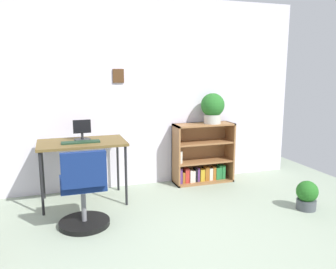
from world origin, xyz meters
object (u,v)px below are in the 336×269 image
at_px(bookshelf_low, 201,156).
at_px(potted_plant_on_shelf, 213,107).
at_px(monitor, 82,131).
at_px(desk, 82,146).
at_px(office_chair, 84,194).
at_px(potted_plant_floor, 307,195).
at_px(keyboard, 81,142).

relative_size(bookshelf_low, potted_plant_on_shelf, 2.01).
xyz_separation_m(monitor, bookshelf_low, (1.66, 0.18, -0.49)).
distance_m(desk, monitor, 0.19).
bearing_deg(monitor, desk, -100.08).
xyz_separation_m(bookshelf_low, potted_plant_on_shelf, (0.13, -0.05, 0.71)).
bearing_deg(office_chair, potted_plant_on_shelf, 27.02).
distance_m(office_chair, bookshelf_low, 2.00).
bearing_deg(potted_plant_floor, bookshelf_low, 119.06).
bearing_deg(desk, monitor, 79.92).
relative_size(desk, potted_plant_floor, 3.00).
bearing_deg(keyboard, monitor, 78.14).
bearing_deg(potted_plant_on_shelf, bookshelf_low, 157.63).
height_order(desk, keyboard, keyboard).
xyz_separation_m(office_chair, potted_plant_floor, (2.47, -0.32, -0.19)).
height_order(office_chair, potted_plant_floor, office_chair).
height_order(monitor, bookshelf_low, monitor).
xyz_separation_m(monitor, office_chair, (-0.08, -0.82, -0.50)).
relative_size(monitor, office_chair, 0.29).
distance_m(monitor, keyboard, 0.19).
bearing_deg(monitor, potted_plant_on_shelf, 4.02).
bearing_deg(potted_plant_on_shelf, desk, -173.19).
relative_size(bookshelf_low, potted_plant_floor, 2.51).
bearing_deg(desk, bookshelf_low, 9.15).
bearing_deg(potted_plant_floor, monitor, 154.41).
distance_m(desk, bookshelf_low, 1.72).
xyz_separation_m(keyboard, office_chair, (-0.04, -0.66, -0.40)).
xyz_separation_m(keyboard, potted_plant_on_shelf, (1.82, 0.29, 0.31)).
relative_size(office_chair, bookshelf_low, 0.99).
xyz_separation_m(potted_plant_on_shelf, potted_plant_floor, (0.60, -1.27, -0.90)).
bearing_deg(potted_plant_on_shelf, potted_plant_floor, -64.54).
distance_m(keyboard, potted_plant_on_shelf, 1.87).
bearing_deg(keyboard, potted_plant_on_shelf, 9.06).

